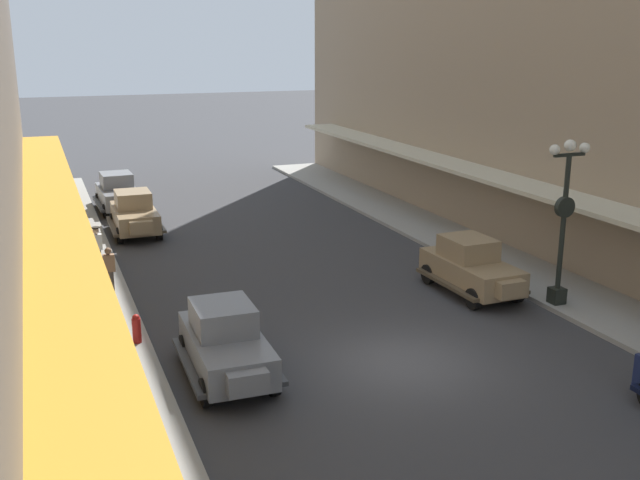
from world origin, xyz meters
TOP-DOWN VIEW (x-y plane):
  - ground_plane at (0.00, 0.00)m, footprint 200.00×200.00m
  - sidewalk_left at (-7.50, 0.00)m, footprint 3.00×60.00m
  - sidewalk_right at (7.50, 0.00)m, footprint 3.00×60.00m
  - parked_car_0 at (-4.50, 0.92)m, footprint 2.22×4.29m
  - parked_car_1 at (-4.85, 20.91)m, footprint 2.24×4.30m
  - parked_car_2 at (-4.70, 16.03)m, footprint 2.18×4.28m
  - parked_car_4 at (4.65, 4.14)m, footprint 2.23×4.29m
  - lamp_post_with_clock at (6.40, 1.90)m, footprint 1.42×0.44m
  - fire_hydrant at (-6.35, 3.52)m, footprint 0.24×0.24m
  - pedestrian_1 at (-6.61, 7.63)m, footprint 0.36×0.24m
  - pedestrian_2 at (-6.74, 10.40)m, footprint 0.36×0.28m

SIDE VIEW (x-z plane):
  - ground_plane at x=0.00m, z-range 0.00..0.00m
  - sidewalk_left at x=-7.50m, z-range 0.00..0.15m
  - sidewalk_right at x=7.50m, z-range 0.00..0.15m
  - fire_hydrant at x=-6.35m, z-range 0.15..0.97m
  - parked_car_0 at x=-4.50m, z-range 0.02..1.86m
  - parked_car_1 at x=-4.85m, z-range 0.02..1.86m
  - parked_car_2 at x=-4.70m, z-range 0.02..1.86m
  - parked_car_4 at x=4.65m, z-range 0.02..1.86m
  - pedestrian_1 at x=-6.61m, z-range 0.17..1.81m
  - pedestrian_2 at x=-6.74m, z-range 0.18..1.85m
  - lamp_post_with_clock at x=6.40m, z-range 0.41..5.57m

